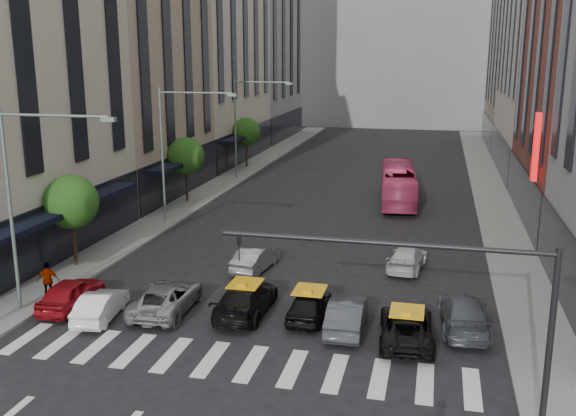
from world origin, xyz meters
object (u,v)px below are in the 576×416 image
Objects in this scene: streetlamp_far at (245,115)px; taxi_left at (246,299)px; car_white_front at (101,305)px; taxi_center at (310,304)px; streetlamp_near at (27,184)px; car_red at (71,293)px; pedestrian_far at (48,280)px; bus at (398,184)px; streetlamp_mid at (175,137)px.

taxi_left is (9.08, -30.03, -5.19)m from streetlamp_far.
streetlamp_far is 1.82× the size of taxi_left.
car_white_front is 0.98× the size of taxi_center.
taxi_center reaches higher than car_white_front.
car_red is at bearing 37.46° from streetlamp_near.
taxi_left reaches higher than car_red.
pedestrian_far is at bearing 104.71° from streetlamp_near.
car_white_front is 0.36× the size of bus.
car_red is at bearing -30.91° from car_white_front.
pedestrian_far is (-3.40, 1.31, 0.40)m from car_white_front.
streetlamp_far is 0.85× the size of bus.
taxi_center is at bearing 79.55° from bus.
streetlamp_far reaches higher than pedestrian_far.
streetlamp_near reaches higher than car_white_front.
car_red is at bearing -87.94° from streetlamp_far.
streetlamp_mid is 2.18× the size of car_red.
streetlamp_near is 10.64m from taxi_left.
streetlamp_far is 16.17m from bus.
pedestrian_far is at bearing 4.62° from taxi_center.
streetlamp_mid is 15.44m from pedestrian_far.
pedestrian_far is (-9.44, -0.61, 0.31)m from taxi_left.
car_white_front is 9.15m from taxi_center.
streetlamp_near is at bearing 11.14° from taxi_center.
bus is at bearing -120.57° from car_red.
car_white_front is 6.34m from taxi_left.
taxi_center is 0.36× the size of bus.
car_red reaches higher than taxi_center.
streetlamp_near is 5.08m from pedestrian_far.
streetlamp_near is 0.85× the size of bus.
taxi_center is at bearing 10.19° from streetlamp_near.
pedestrian_far is at bearing -91.39° from streetlamp_mid.
taxi_left is at bearing 72.85° from bus.
streetlamp_near is 1.82× the size of taxi_left.
car_red is 0.84× the size of taxi_left.
bus is at bearing -94.56° from taxi_center.
pedestrian_far is at bearing -90.67° from streetlamp_far.
taxi_center is (11.94, -13.85, -5.25)m from streetlamp_mid.
streetlamp_far reaches higher than taxi_center.
car_red is 1.08× the size of taxi_center.
streetlamp_far is at bearing -67.25° from taxi_center.
car_red is (1.12, -15.14, -5.20)m from streetlamp_mid.
taxi_left is 24.28m from bus.
taxi_left is (9.08, -14.03, -5.19)m from streetlamp_mid.
streetlamp_mid is at bearing -106.21° from pedestrian_far.
streetlamp_far reaches higher than taxi_left.
streetlamp_near and streetlamp_mid have the same top height.
pedestrian_far is (-0.36, -14.64, -4.88)m from streetlamp_mid.
car_white_front is 0.76× the size of taxi_left.
pedestrian_far is (-0.36, 1.36, -4.88)m from streetlamp_near.
bus is (14.21, 25.70, -4.44)m from streetlamp_near.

